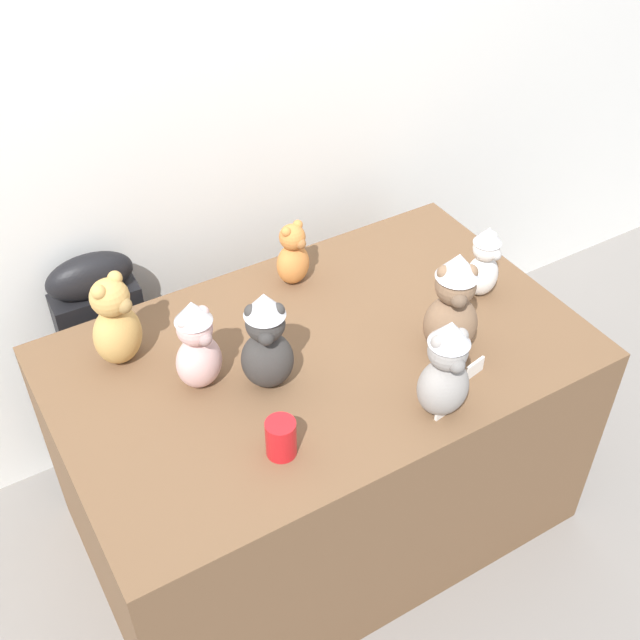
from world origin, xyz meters
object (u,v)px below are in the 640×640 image
object	(u,v)px
teddy_bear_snow	(484,262)
teddy_bear_charcoal	(266,342)
teddy_bear_ash	(446,369)
teddy_bear_honey	(115,323)
instrument_case	(111,364)
teddy_bear_mocha	(453,305)
party_cup_red	(281,438)
teddy_bear_ginger	(293,255)
display_table	(320,439)
teddy_bear_blush	(197,345)

from	to	relation	value
teddy_bear_snow	teddy_bear_charcoal	bearing A→B (deg)	163.64
teddy_bear_ash	teddy_bear_honey	bearing A→B (deg)	143.70
instrument_case	teddy_bear_mocha	distance (m)	1.23
teddy_bear_charcoal	party_cup_red	distance (m)	0.27
teddy_bear_ash	party_cup_red	distance (m)	0.46
teddy_bear_snow	teddy_bear_mocha	bearing A→B (deg)	-165.25
instrument_case	teddy_bear_honey	distance (m)	0.57
instrument_case	teddy_bear_mocha	world-z (taller)	teddy_bear_mocha
teddy_bear_mocha	teddy_bear_ginger	xyz separation A→B (m)	(-0.23, 0.51, -0.07)
instrument_case	teddy_bear_ash	bearing A→B (deg)	-54.71
display_table	teddy_bear_honey	bearing A→B (deg)	152.33
display_table	teddy_bear_blush	xyz separation A→B (m)	(-0.35, 0.06, 0.54)
teddy_bear_mocha	teddy_bear_snow	bearing A→B (deg)	59.39
party_cup_red	teddy_bear_ginger	bearing A→B (deg)	58.23
display_table	instrument_case	bearing A→B (deg)	128.48
teddy_bear_honey	party_cup_red	world-z (taller)	teddy_bear_honey
teddy_bear_mocha	teddy_bear_honey	size ratio (longest dim) A/B	1.18
teddy_bear_charcoal	teddy_bear_honey	size ratio (longest dim) A/B	1.11
teddy_bear_mocha	party_cup_red	bearing A→B (deg)	-144.04
party_cup_red	teddy_bear_mocha	bearing A→B (deg)	8.80
teddy_bear_blush	teddy_bear_ginger	bearing A→B (deg)	17.69
display_table	teddy_bear_ash	bearing A→B (deg)	-66.50
teddy_bear_snow	teddy_bear_ash	world-z (taller)	teddy_bear_ash
teddy_bear_blush	teddy_bear_honey	xyz separation A→B (m)	(-0.16, 0.21, -0.01)
teddy_bear_honey	teddy_bear_ash	bearing A→B (deg)	-75.13
instrument_case	teddy_bear_ginger	distance (m)	0.77
instrument_case	teddy_bear_blush	distance (m)	0.73
instrument_case	teddy_bear_charcoal	distance (m)	0.85
display_table	party_cup_red	xyz separation A→B (m)	(-0.28, -0.28, 0.45)
teddy_bear_ash	teddy_bear_ginger	xyz separation A→B (m)	(-0.06, 0.70, -0.05)
teddy_bear_snow	teddy_bear_mocha	xyz separation A→B (m)	(-0.25, -0.16, 0.05)
teddy_bear_snow	teddy_bear_blush	xyz separation A→B (m)	(-0.93, 0.08, 0.02)
teddy_bear_charcoal	party_cup_red	size ratio (longest dim) A/B	2.93
teddy_bear_mocha	teddy_bear_ash	distance (m)	0.25
teddy_bear_honey	teddy_bear_blush	bearing A→B (deg)	-84.91
teddy_bear_snow	teddy_bear_honey	xyz separation A→B (m)	(-1.09, 0.29, 0.01)
display_table	teddy_bear_mocha	size ratio (longest dim) A/B	4.48
display_table	party_cup_red	distance (m)	0.60
instrument_case	display_table	bearing A→B (deg)	-49.62
teddy_bear_charcoal	display_table	bearing A→B (deg)	37.31
teddy_bear_mocha	party_cup_red	distance (m)	0.62
display_table	teddy_bear_blush	bearing A→B (deg)	170.75
teddy_bear_ginger	teddy_bear_snow	bearing A→B (deg)	-53.37
instrument_case	teddy_bear_blush	bearing A→B (deg)	-74.74
teddy_bear_blush	teddy_bear_ash	xyz separation A→B (m)	(0.51, -0.43, 0.01)
teddy_bear_snow	teddy_bear_ginger	size ratio (longest dim) A/B	1.12
display_table	party_cup_red	bearing A→B (deg)	-135.24
teddy_bear_snow	instrument_case	bearing A→B (deg)	131.73
display_table	teddy_bear_ginger	bearing A→B (deg)	73.71
teddy_bear_blush	teddy_bear_honey	world-z (taller)	teddy_bear_blush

